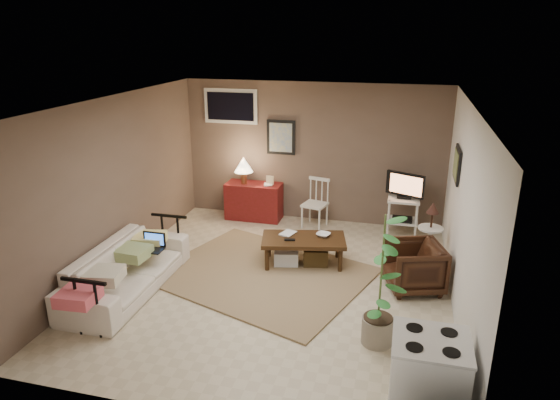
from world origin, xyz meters
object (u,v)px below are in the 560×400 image
(red_console, at_px, (253,198))
(stove, at_px, (427,381))
(coffee_table, at_px, (303,249))
(spindle_chair, at_px, (315,205))
(potted_plant, at_px, (381,276))
(sofa, at_px, (126,262))
(side_table, at_px, (431,226))
(tv_stand, at_px, (404,203))
(armchair, at_px, (414,264))

(red_console, relative_size, stove, 1.36)
(coffee_table, bearing_deg, spindle_chair, 94.03)
(coffee_table, bearing_deg, potted_plant, -54.63)
(spindle_chair, bearing_deg, coffee_table, -85.97)
(sofa, xyz_separation_m, potted_plant, (3.20, -0.36, 0.40))
(coffee_table, height_order, sofa, sofa)
(stove, bearing_deg, potted_plant, 114.10)
(spindle_chair, relative_size, side_table, 0.88)
(tv_stand, height_order, stove, tv_stand)
(tv_stand, bearing_deg, coffee_table, -132.40)
(coffee_table, distance_m, red_console, 2.04)
(tv_stand, bearing_deg, side_table, -68.27)
(sofa, xyz_separation_m, tv_stand, (3.39, 2.76, 0.16))
(red_console, bearing_deg, spindle_chair, -4.53)
(red_console, bearing_deg, potted_plant, -53.47)
(potted_plant, bearing_deg, sofa, 173.62)
(sofa, height_order, stove, stove)
(spindle_chair, bearing_deg, stove, -67.52)
(sofa, bearing_deg, armchair, -74.92)
(sofa, distance_m, side_table, 4.18)
(armchair, bearing_deg, spindle_chair, -156.36)
(coffee_table, relative_size, spindle_chair, 1.53)
(side_table, bearing_deg, coffee_table, -164.58)
(spindle_chair, height_order, potted_plant, potted_plant)
(spindle_chair, distance_m, tv_stand, 1.46)
(red_console, relative_size, tv_stand, 1.06)
(coffee_table, distance_m, side_table, 1.84)
(tv_stand, xyz_separation_m, side_table, (0.40, -0.99, 0.02))
(tv_stand, height_order, side_table, tv_stand)
(potted_plant, bearing_deg, stove, -65.90)
(coffee_table, relative_size, sofa, 0.62)
(tv_stand, xyz_separation_m, armchair, (0.18, -1.79, -0.21))
(sofa, distance_m, potted_plant, 3.25)
(sofa, height_order, tv_stand, tv_stand)
(tv_stand, bearing_deg, red_console, 177.04)
(spindle_chair, height_order, stove, spindle_chair)
(sofa, bearing_deg, red_console, -15.43)
(coffee_table, relative_size, red_console, 1.13)
(red_console, distance_m, stove, 5.18)
(red_console, height_order, stove, red_console)
(sofa, xyz_separation_m, side_table, (3.78, 1.76, 0.18))
(spindle_chair, relative_size, potted_plant, 0.55)
(coffee_table, distance_m, potted_plant, 2.09)
(red_console, bearing_deg, armchair, -34.85)
(coffee_table, height_order, potted_plant, potted_plant)
(coffee_table, height_order, stove, stove)
(sofa, xyz_separation_m, armchair, (3.57, 0.96, -0.06))
(coffee_table, height_order, red_console, red_console)
(tv_stand, bearing_deg, sofa, -140.86)
(armchair, distance_m, stove, 2.38)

